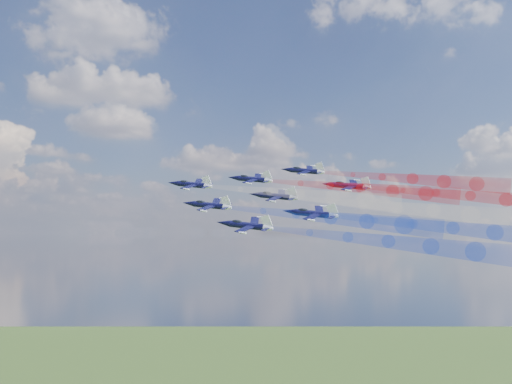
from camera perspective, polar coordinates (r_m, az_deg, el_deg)
name	(u,v)px	position (r m, az deg, el deg)	size (l,w,h in m)	color
jet_lead	(192,185)	(145.83, -6.37, 0.73)	(10.18, 12.73, 3.39)	black
trail_lead	(301,195)	(135.34, 4.43, -0.25)	(4.24, 45.82, 4.24)	silver
jet_inner_left	(209,205)	(132.74, -4.66, -1.32)	(10.18, 12.73, 3.39)	black
trail_inner_left	(331,218)	(123.42, 7.37, -2.55)	(4.24, 45.82, 4.24)	blue
jet_inner_right	(252,179)	(150.41, -0.41, 1.27)	(10.18, 12.73, 3.39)	black
trail_inner_right	(361,188)	(142.69, 10.31, 0.36)	(4.24, 45.82, 4.24)	red
jet_outer_left	(247,226)	(117.94, -0.90, -3.33)	(10.18, 12.73, 3.39)	black
trail_outer_left	(388,242)	(110.94, 12.94, -4.80)	(4.24, 45.82, 4.24)	blue
jet_center_third	(275,196)	(137.53, 1.93, -0.42)	(10.18, 12.73, 3.39)	black
trail_center_third	(397,208)	(131.28, 13.77, -1.50)	(4.24, 45.82, 4.24)	silver
jet_outer_right	(304,171)	(157.01, 4.81, 2.09)	(10.18, 12.73, 3.39)	black
trail_outer_right	(413,179)	(151.71, 15.20, 1.25)	(4.24, 45.82, 4.24)	red
jet_rear_left	(313,214)	(124.03, 5.62, -2.15)	(10.18, 12.73, 3.39)	black
trail_rear_left	(453,228)	(120.01, 18.87, -3.38)	(4.24, 45.82, 4.24)	blue
jet_rear_right	(348,186)	(145.01, 9.11, 0.60)	(10.18, 12.73, 3.39)	black
trail_rear_right	(470,196)	(142.11, 20.41, -0.37)	(4.24, 45.82, 4.24)	red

